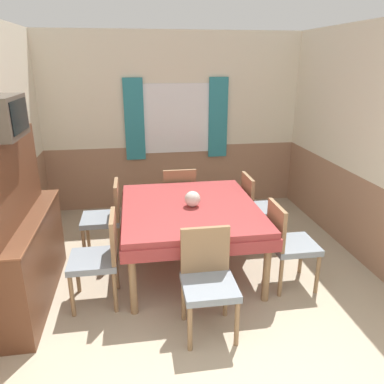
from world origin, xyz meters
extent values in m
cube|color=silver|center=(0.00, 4.40, 1.77)|extent=(4.22, 0.05, 1.65)
cube|color=#9E755B|center=(0.00, 4.40, 0.47)|extent=(4.22, 0.05, 0.95)
cube|color=white|center=(0.05, 4.37, 1.37)|extent=(1.08, 0.01, 1.02)
cube|color=teal|center=(-0.57, 4.35, 1.37)|extent=(0.29, 0.03, 1.19)
cube|color=teal|center=(0.68, 4.35, 1.37)|extent=(0.29, 0.03, 1.19)
cube|color=#9E755B|center=(1.94, 2.19, 0.47)|extent=(0.05, 4.78, 0.95)
cube|color=#9E3838|center=(-0.05, 2.41, 0.71)|extent=(1.41, 1.58, 0.06)
cube|color=#9E3838|center=(-0.05, 2.41, 0.62)|extent=(1.44, 1.61, 0.12)
cylinder|color=#93704C|center=(-0.67, 1.70, 0.34)|extent=(0.07, 0.07, 0.68)
cylinder|color=#93704C|center=(0.58, 1.70, 0.34)|extent=(0.07, 0.07, 0.68)
cylinder|color=#93704C|center=(-0.67, 3.12, 0.34)|extent=(0.07, 0.07, 0.68)
cylinder|color=#93704C|center=(0.58, 3.12, 0.34)|extent=(0.07, 0.07, 0.68)
cylinder|color=#93704C|center=(0.14, 1.16, 0.21)|extent=(0.04, 0.04, 0.42)
cylinder|color=#93704C|center=(-0.24, 1.16, 0.21)|extent=(0.04, 0.04, 0.42)
cylinder|color=#93704C|center=(0.14, 1.54, 0.21)|extent=(0.04, 0.04, 0.42)
cylinder|color=#93704C|center=(-0.24, 1.54, 0.21)|extent=(0.04, 0.04, 0.42)
cube|color=gray|center=(-0.05, 1.35, 0.45)|extent=(0.44, 0.44, 0.06)
cube|color=#93704C|center=(-0.05, 1.55, 0.68)|extent=(0.42, 0.04, 0.41)
cylinder|color=#93704C|center=(1.12, 2.12, 0.21)|extent=(0.04, 0.04, 0.42)
cylinder|color=#93704C|center=(1.12, 1.74, 0.21)|extent=(0.04, 0.04, 0.42)
cylinder|color=#93704C|center=(0.74, 2.12, 0.21)|extent=(0.04, 0.04, 0.42)
cylinder|color=#93704C|center=(0.74, 1.74, 0.21)|extent=(0.04, 0.04, 0.42)
cube|color=gray|center=(0.93, 1.93, 0.45)|extent=(0.44, 0.44, 0.06)
cube|color=#93704C|center=(0.73, 1.93, 0.68)|extent=(0.04, 0.42, 0.41)
cylinder|color=#93704C|center=(-1.21, 2.70, 0.21)|extent=(0.04, 0.04, 0.42)
cylinder|color=#93704C|center=(-1.21, 3.08, 0.21)|extent=(0.04, 0.04, 0.42)
cylinder|color=#93704C|center=(-0.83, 2.70, 0.21)|extent=(0.04, 0.04, 0.42)
cylinder|color=#93704C|center=(-0.83, 3.08, 0.21)|extent=(0.04, 0.04, 0.42)
cube|color=gray|center=(-1.02, 2.89, 0.45)|extent=(0.44, 0.44, 0.06)
cube|color=#93704C|center=(-0.82, 2.89, 0.68)|extent=(0.04, 0.42, 0.41)
cylinder|color=#93704C|center=(-0.24, 3.67, 0.21)|extent=(0.04, 0.04, 0.42)
cylinder|color=#93704C|center=(0.14, 3.67, 0.21)|extent=(0.04, 0.04, 0.42)
cylinder|color=#93704C|center=(-0.24, 3.29, 0.21)|extent=(0.04, 0.04, 0.42)
cylinder|color=#93704C|center=(0.14, 3.29, 0.21)|extent=(0.04, 0.04, 0.42)
cube|color=gray|center=(-0.05, 3.48, 0.45)|extent=(0.44, 0.44, 0.06)
cube|color=#93704C|center=(-0.05, 3.28, 0.68)|extent=(0.42, 0.04, 0.41)
cylinder|color=#93704C|center=(1.12, 3.08, 0.21)|extent=(0.04, 0.04, 0.42)
cylinder|color=#93704C|center=(1.12, 2.70, 0.21)|extent=(0.04, 0.04, 0.42)
cylinder|color=#93704C|center=(0.74, 3.08, 0.21)|extent=(0.04, 0.04, 0.42)
cylinder|color=#93704C|center=(0.74, 2.70, 0.21)|extent=(0.04, 0.04, 0.42)
cube|color=gray|center=(0.93, 2.89, 0.45)|extent=(0.44, 0.44, 0.06)
cube|color=#93704C|center=(0.73, 2.89, 0.68)|extent=(0.04, 0.42, 0.41)
cylinder|color=#93704C|center=(-1.21, 1.74, 0.21)|extent=(0.04, 0.04, 0.42)
cylinder|color=#93704C|center=(-1.21, 2.12, 0.21)|extent=(0.04, 0.04, 0.42)
cylinder|color=#93704C|center=(-0.83, 1.74, 0.21)|extent=(0.04, 0.04, 0.42)
cylinder|color=#93704C|center=(-0.83, 2.12, 0.21)|extent=(0.04, 0.04, 0.42)
cube|color=gray|center=(-1.02, 1.93, 0.45)|extent=(0.44, 0.44, 0.06)
cube|color=#93704C|center=(-0.82, 1.93, 0.68)|extent=(0.04, 0.42, 0.41)
cube|color=brown|center=(-1.67, 2.07, 0.43)|extent=(0.44, 1.52, 0.85)
cube|color=brown|center=(-1.67, 2.07, 0.85)|extent=(0.46, 1.54, 0.02)
cube|color=brown|center=(-1.73, 2.07, 1.23)|extent=(0.24, 1.37, 0.75)
cube|color=#51473D|center=(-1.64, 1.99, 1.77)|extent=(0.28, 0.54, 0.34)
cube|color=black|center=(-1.49, 1.99, 1.77)|extent=(0.01, 0.44, 0.26)
sphere|color=silver|center=(-0.02, 2.38, 0.83)|extent=(0.17, 0.17, 0.17)
camera|label=1|loc=(-0.59, -1.23, 2.20)|focal=35.00mm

